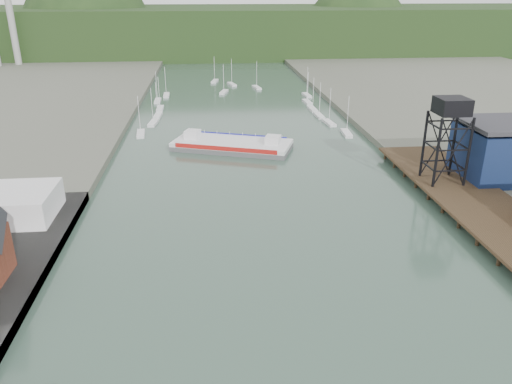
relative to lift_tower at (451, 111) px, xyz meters
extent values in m
cube|color=black|center=(2.00, -13.00, -13.75)|extent=(14.00, 70.00, 0.50)
cylinder|color=black|center=(-4.00, -13.00, -14.85)|extent=(0.60, 0.60, 2.20)
cylinder|color=black|center=(-3.00, -3.00, -7.00)|extent=(0.50, 0.50, 13.00)
cylinder|color=black|center=(3.00, -3.00, -7.00)|extent=(0.50, 0.50, 13.00)
cylinder|color=black|center=(-3.00, 3.00, -7.00)|extent=(0.50, 0.50, 13.00)
cylinder|color=black|center=(3.00, 3.00, -7.00)|extent=(0.50, 0.50, 13.00)
cube|color=black|center=(0.00, 0.00, 1.00)|extent=(5.50, 5.50, 3.00)
cube|color=silver|center=(-62.54, 45.89, -15.30)|extent=(2.67, 7.65, 0.90)
cube|color=silver|center=(-60.28, 57.30, -15.30)|extent=(2.81, 7.67, 0.90)
cube|color=silver|center=(-59.71, 66.17, -15.30)|extent=(2.35, 7.59, 0.90)
cube|color=silver|center=(-59.81, 76.09, -15.30)|extent=(2.01, 7.50, 0.90)
cube|color=silver|center=(-61.64, 88.33, -15.30)|extent=(2.00, 7.50, 0.90)
cube|color=silver|center=(-59.32, 98.17, -15.30)|extent=(2.16, 7.54, 0.90)
cube|color=silver|center=(-7.44, 41.03, -15.30)|extent=(2.53, 7.62, 0.90)
cube|color=silver|center=(-9.54, 52.51, -15.30)|extent=(2.76, 7.67, 0.90)
cube|color=silver|center=(-10.54, 61.29, -15.30)|extent=(2.22, 7.56, 0.90)
cube|color=silver|center=(-10.73, 70.28, -15.30)|extent=(2.18, 7.54, 0.90)
cube|color=silver|center=(-10.33, 81.38, -15.30)|extent=(2.46, 7.61, 0.90)
cube|color=silver|center=(-8.22, 92.99, -15.30)|extent=(2.48, 7.61, 0.90)
cube|color=silver|center=(-38.16, 102.00, -15.30)|extent=(3.78, 7.76, 0.90)
cube|color=silver|center=(-24.96, 110.00, -15.30)|extent=(3.31, 7.74, 0.90)
cube|color=silver|center=(-34.34, 118.00, -15.30)|extent=(3.76, 7.76, 0.90)
cube|color=silver|center=(-41.11, 126.00, -15.30)|extent=(3.40, 7.74, 0.90)
cylinder|color=#979893|center=(-137.00, 177.00, 14.35)|extent=(3.20, 3.20, 60.00)
cube|color=black|center=(-35.00, 242.00, -3.65)|extent=(500.00, 120.00, 28.00)
sphere|color=black|center=(-115.00, 242.00, -7.65)|extent=(80.00, 80.00, 80.00)
sphere|color=black|center=(55.00, 252.00, -9.65)|extent=(70.00, 70.00, 70.00)
cube|color=#505052|center=(-38.78, 30.97, -15.08)|extent=(30.44, 20.19, 1.13)
cube|color=silver|center=(-38.78, 30.97, -14.06)|extent=(30.44, 20.19, 0.91)
cube|color=#AF1814|center=(-40.71, 25.59, -13.84)|extent=(23.49, 8.56, 1.02)
cube|color=navy|center=(-36.85, 36.35, -13.84)|extent=(23.49, 8.56, 1.02)
cube|color=silver|center=(-48.36, 34.40, -12.71)|extent=(4.34, 4.34, 2.26)
cube|color=silver|center=(-29.19, 27.53, -12.71)|extent=(4.34, 4.34, 2.26)
camera|label=1|loc=(-44.28, -86.09, 20.84)|focal=35.00mm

